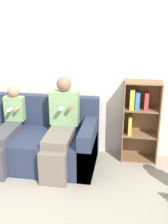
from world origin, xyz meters
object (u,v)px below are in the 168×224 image
couch (30,142)px  adult_seated (61,124)px  child_seated (7,129)px  bookshelf (139,117)px

couch → adult_seated: bearing=-8.7°
child_seated → bookshelf: bearing=14.4°
adult_seated → bookshelf: 1.17m
bookshelf → child_seated: bearing=-165.6°
child_seated → bookshelf: 1.94m
couch → child_seated: child_seated is taller
couch → bookshelf: size_ratio=1.62×
adult_seated → bookshelf: bearing=21.1°
adult_seated → child_seated: 0.79m
couch → bookshelf: (1.59, 0.34, 0.37)m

